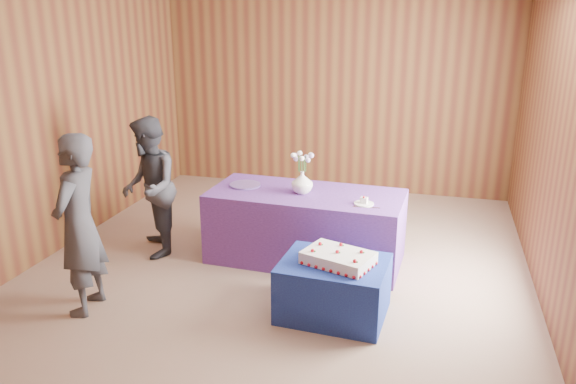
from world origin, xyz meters
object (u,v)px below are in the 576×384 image
at_px(guest_right, 149,188).
at_px(vase, 302,182).
at_px(guest_left, 79,225).
at_px(serving_table, 306,226).
at_px(sheet_cake, 338,258).
at_px(cake_table, 333,288).

bearing_deg(guest_right, vase, 70.27).
height_order(guest_left, guest_right, guest_left).
xyz_separation_m(serving_table, sheet_cake, (0.54, -1.07, 0.18)).
height_order(serving_table, guest_right, guest_right).
bearing_deg(vase, guest_left, -136.55).
bearing_deg(guest_left, sheet_cake, 94.89).
height_order(cake_table, serving_table, serving_table).
xyz_separation_m(serving_table, guest_left, (-1.63, -1.53, 0.42)).
relative_size(sheet_cake, vase, 2.96).
relative_size(cake_table, sheet_cake, 1.32).
bearing_deg(cake_table, serving_table, 118.76).
relative_size(cake_table, guest_left, 0.56).
height_order(cake_table, guest_right, guest_right).
xyz_separation_m(cake_table, guest_left, (-2.13, -0.47, 0.55)).
bearing_deg(serving_table, vase, -148.98).
relative_size(cake_table, serving_table, 0.45).
distance_m(cake_table, vase, 1.32).
relative_size(cake_table, vase, 3.91).
height_order(cake_table, guest_left, guest_left).
distance_m(sheet_cake, guest_right, 2.33).
relative_size(serving_table, guest_left, 1.25).
xyz_separation_m(serving_table, guest_right, (-1.64, -0.28, 0.38)).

